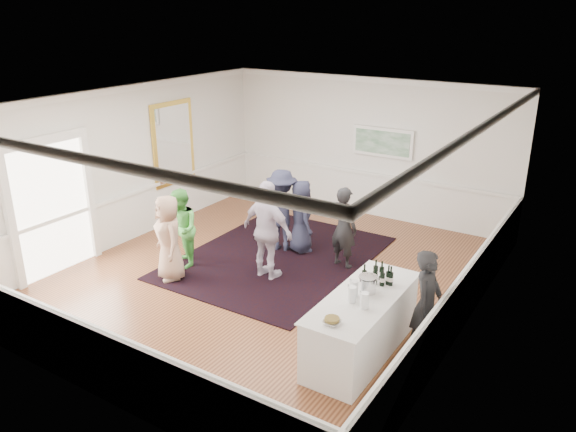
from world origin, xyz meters
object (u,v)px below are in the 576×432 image
Objects in this scene: guest_lilac at (268,231)px; bartender at (427,304)px; guest_dark_b at (344,227)px; ice_bucket at (368,285)px; nut_bowl at (332,321)px; guest_tan at (169,238)px; guest_green at (181,229)px; guest_navy at (301,216)px; guest_dark_a at (282,211)px; serving_table at (362,325)px.

bartender is at bearing 171.91° from guest_lilac.
guest_dark_b is at bearing -122.61° from guest_lilac.
ice_bucket is 1.00m from nut_bowl.
guest_tan reaches higher than guest_green.
guest_lilac reaches higher than guest_dark_b.
guest_dark_b reaches higher than guest_navy.
guest_dark_a reaches higher than guest_navy.
nut_bowl is at bearing 167.69° from guest_navy.
bartender is at bearing -171.55° from guest_navy.
ice_bucket is (-0.75, -0.32, 0.23)m from bartender.
nut_bowl is at bearing 112.10° from guest_dark_a.
guest_lilac reaches higher than guest_green.
serving_table is at bearing 26.49° from guest_green.
serving_table is 1.23× the size of guest_lilac.
nut_bowl is (1.50, -3.29, 0.16)m from guest_dark_b.
guest_tan is 2.67m from guest_navy.
guest_lilac is at bearing 136.13° from guest_navy.
guest_dark_b is at bearing 122.34° from serving_table.
guest_green is 0.96× the size of guest_dark_b.
guest_tan is 0.53m from guest_green.
guest_dark_a reaches higher than guest_green.
serving_table is 1.43× the size of guest_dark_b.
serving_table is 8.64× the size of ice_bucket.
guest_dark_a reaches higher than guest_dark_b.
serving_table is 0.58m from ice_bucket.
guest_tan is at bearing 101.04° from guest_navy.
guest_lilac is at bearing 63.38° from guest_tan.
serving_table is 1.42× the size of guest_tan.
serving_table is at bearing 158.90° from guest_lilac.
guest_dark_b is (-1.54, 2.43, 0.33)m from serving_table.
guest_navy is (1.52, 1.81, -0.02)m from guest_green.
nut_bowl is at bearing 13.15° from guest_tan.
guest_dark_a is at bearing -62.24° from guest_lilac.
guest_dark_b is at bearing 69.98° from guest_green.
bartender reaches higher than ice_bucket.
guest_dark_b reaches higher than nut_bowl.
ice_bucket is (-0.01, 0.14, 0.57)m from serving_table.
nut_bowl is at bearing -92.29° from serving_table.
guest_dark_a reaches higher than nut_bowl.
guest_lilac is 1.16× the size of guest_dark_b.
guest_lilac is 7.94× the size of nut_bowl.
guest_tan is (-3.93, 0.31, 0.33)m from serving_table.
guest_green is 0.90× the size of guest_dark_a.
guest_lilac is at bearing 138.70° from nut_bowl.
ice_bucket is at bearing 28.32° from guest_green.
serving_table is 2.81m from guest_lilac.
guest_lilac reaches higher than guest_tan.
guest_tan is 1.00× the size of guest_dark_b.
guest_tan is at bearing 177.50° from ice_bucket.
guest_navy is at bearing 136.05° from ice_bucket.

